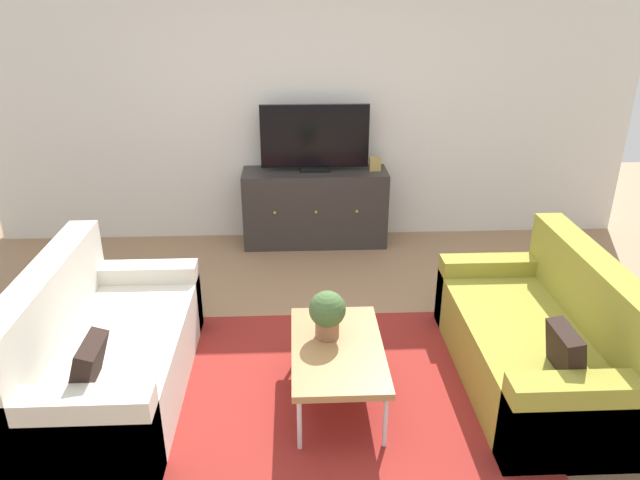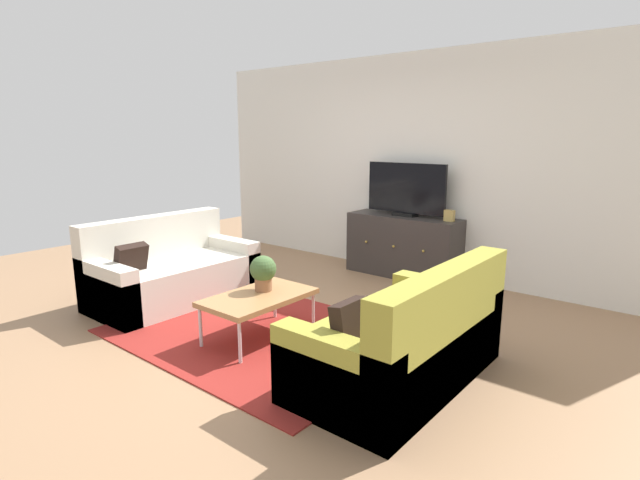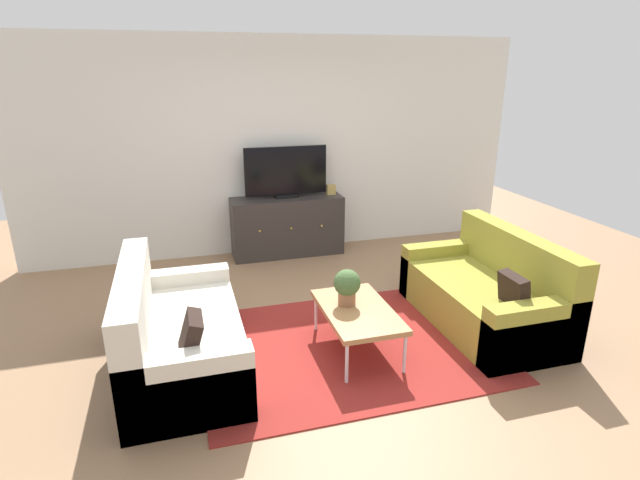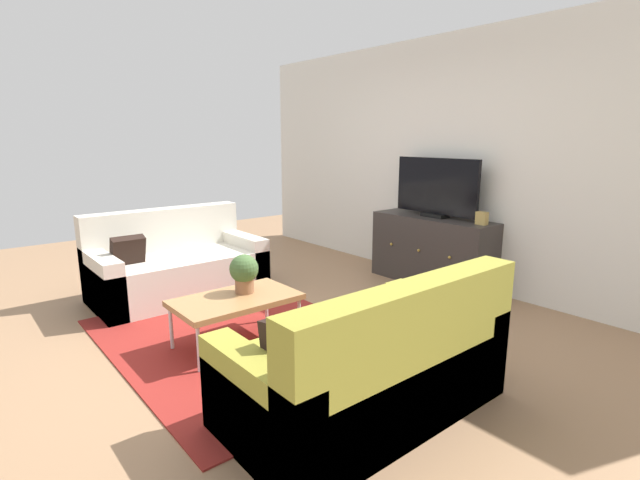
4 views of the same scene
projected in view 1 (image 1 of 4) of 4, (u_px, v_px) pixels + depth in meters
The scene contains 10 objects.
ground_plane at pixel (324, 377), 3.98m from camera, with size 10.00×10.00×0.00m, color #997251.
wall_back at pixel (311, 104), 5.78m from camera, with size 6.40×0.12×2.70m, color silver.
area_rug at pixel (326, 390), 3.84m from camera, with size 2.50×1.90×0.01m, color maroon.
couch_left_side at pixel (97, 356), 3.71m from camera, with size 0.89×1.66×0.88m.
couch_right_side at pixel (547, 344), 3.83m from camera, with size 0.89×1.66×0.88m.
coffee_table at pixel (337, 351), 3.62m from camera, with size 0.56×0.95×0.40m.
potted_plant at pixel (327, 313), 3.65m from camera, with size 0.23×0.23×0.31m.
tv_console at pixel (315, 207), 5.91m from camera, with size 1.41×0.47×0.75m.
flat_screen_tv at pixel (315, 138), 5.65m from camera, with size 1.04×0.16×0.64m.
mantel_clock at pixel (375, 164), 5.76m from camera, with size 0.11×0.07×0.13m, color tan.
Camera 1 is at (-0.18, -3.28, 2.43)m, focal length 33.20 mm.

